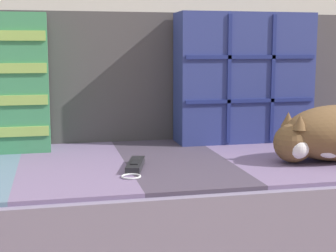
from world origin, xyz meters
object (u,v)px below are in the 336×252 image
at_px(couch, 171,213).
at_px(sleeping_cat, 331,135).
at_px(game_remote_near, 135,166).
at_px(throw_pillow_quilted, 244,78).

relative_size(couch, sleeping_cat, 5.55).
distance_m(couch, game_remote_near, 0.26).
distance_m(sleeping_cat, game_remote_near, 0.55).
xyz_separation_m(throw_pillow_quilted, sleeping_cat, (0.13, -0.35, -0.14)).
bearing_deg(game_remote_near, couch, 47.94).
bearing_deg(sleeping_cat, game_remote_near, 178.08).
height_order(couch, game_remote_near, game_remote_near).
xyz_separation_m(couch, game_remote_near, (-0.13, -0.14, 0.18)).
bearing_deg(sleeping_cat, throw_pillow_quilted, 109.82).
xyz_separation_m(couch, sleeping_cat, (0.42, -0.16, 0.25)).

